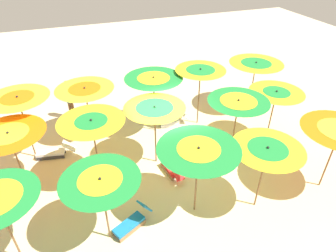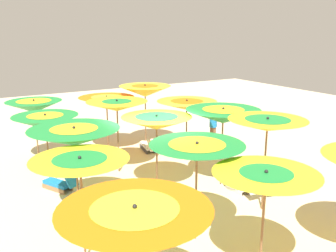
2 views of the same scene
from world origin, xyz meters
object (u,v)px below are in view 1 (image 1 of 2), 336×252
(beach_umbrella_7, at_px, (155,112))
(beach_umbrella_13, at_px, (101,186))
(beach_umbrella_3, at_px, (85,92))
(lounger_1, at_px, (172,120))
(beach_umbrella_8, at_px, (92,125))
(beach_umbrella_4, at_px, (19,103))
(beach_umbrella_12, at_px, (198,155))
(beach_umbrella_2, at_px, (154,83))
(beach_umbrella_1, at_px, (200,73))
(beach_umbrella_0, at_px, (255,67))
(beachgoer_0, at_px, (70,99))
(beach_umbrella_6, at_px, (238,106))
(beach_umbrella_11, at_px, (267,153))
(lounger_0, at_px, (171,169))
(lounger_3, at_px, (54,152))
(beach_umbrella_9, at_px, (10,138))
(lounger_2, at_px, (132,222))
(beach_umbrella_5, at_px, (275,97))

(beach_umbrella_7, bearing_deg, beach_umbrella_13, 140.17)
(beach_umbrella_3, relative_size, lounger_1, 1.75)
(beach_umbrella_8, bearing_deg, beach_umbrella_4, 44.82)
(beach_umbrella_12, bearing_deg, lounger_1, -12.08)
(beach_umbrella_2, distance_m, beach_umbrella_3, 2.55)
(beach_umbrella_1, bearing_deg, beach_umbrella_3, 83.76)
(beach_umbrella_0, bearing_deg, beach_umbrella_12, 133.87)
(beachgoer_0, bearing_deg, beach_umbrella_8, 170.87)
(beach_umbrella_6, relative_size, beach_umbrella_11, 1.03)
(beach_umbrella_6, xyz_separation_m, lounger_0, (-0.28, 2.47, -1.87))
(lounger_3, bearing_deg, beach_umbrella_3, -141.50)
(beach_umbrella_4, bearing_deg, beach_umbrella_3, -75.64)
(beach_umbrella_2, xyz_separation_m, beach_umbrella_9, (-1.70, 4.92, -0.21))
(lounger_2, bearing_deg, beach_umbrella_1, -159.11)
(lounger_1, xyz_separation_m, lounger_3, (-0.52, 4.82, -0.01))
(beach_umbrella_7, xyz_separation_m, lounger_1, (2.04, -1.37, -1.85))
(beach_umbrella_4, xyz_separation_m, lounger_3, (-0.24, -0.65, -2.05))
(beach_umbrella_6, xyz_separation_m, beach_umbrella_7, (0.53, 2.76, -0.00))
(beach_umbrella_4, height_order, beach_umbrella_9, beach_umbrella_4)
(beach_umbrella_13, height_order, beachgoer_0, beach_umbrella_13)
(lounger_0, bearing_deg, beach_umbrella_12, 175.62)
(beach_umbrella_5, bearing_deg, beach_umbrella_13, 109.36)
(beach_umbrella_11, height_order, beach_umbrella_12, beach_umbrella_12)
(beach_umbrella_4, height_order, beach_umbrella_7, beach_umbrella_4)
(beach_umbrella_0, distance_m, lounger_2, 8.36)
(lounger_2, xyz_separation_m, beachgoer_0, (6.44, 1.06, 0.75))
(beach_umbrella_11, bearing_deg, beach_umbrella_1, -2.86)
(beach_umbrella_11, bearing_deg, beach_umbrella_9, 64.28)
(lounger_3, bearing_deg, lounger_2, 126.81)
(beach_umbrella_7, bearing_deg, beach_umbrella_8, 99.35)
(beach_umbrella_5, height_order, beach_umbrella_11, beach_umbrella_11)
(lounger_2, bearing_deg, beach_umbrella_9, -69.77)
(beach_umbrella_7, relative_size, lounger_1, 1.82)
(beach_umbrella_9, height_order, lounger_1, beach_umbrella_9)
(beach_umbrella_13, height_order, lounger_0, beach_umbrella_13)
(beach_umbrella_9, relative_size, lounger_1, 1.72)
(beach_umbrella_4, bearing_deg, beach_umbrella_9, 170.69)
(beach_umbrella_3, xyz_separation_m, beach_umbrella_6, (-2.83, -4.70, 0.07))
(beach_umbrella_8, xyz_separation_m, beach_umbrella_11, (-2.60, -4.24, -0.20))
(beach_umbrella_8, bearing_deg, lounger_1, -55.10)
(beach_umbrella_8, relative_size, beach_umbrella_13, 1.10)
(beach_umbrella_6, bearing_deg, beach_umbrella_8, 87.62)
(beach_umbrella_2, bearing_deg, beach_umbrella_1, -93.04)
(beach_umbrella_0, distance_m, beach_umbrella_1, 2.81)
(beach_umbrella_0, distance_m, beach_umbrella_6, 3.65)
(beach_umbrella_2, distance_m, beach_umbrella_13, 5.26)
(beach_umbrella_0, relative_size, beach_umbrella_13, 1.04)
(beachgoer_0, bearing_deg, beach_umbrella_13, 167.37)
(beach_umbrella_1, xyz_separation_m, beach_umbrella_9, (-1.60, 6.80, -0.36))
(beach_umbrella_3, xyz_separation_m, beach_umbrella_11, (-5.24, -4.16, 0.03))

